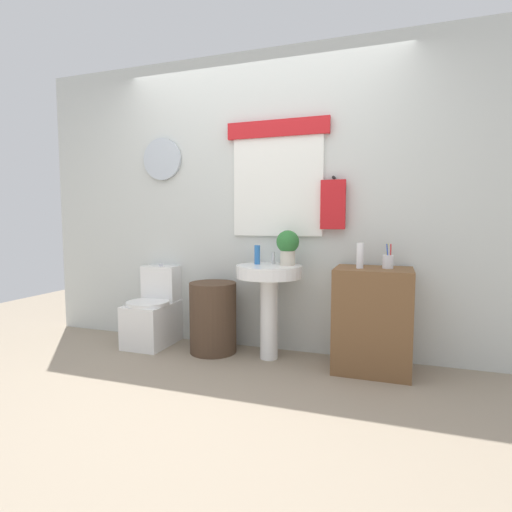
{
  "coord_description": "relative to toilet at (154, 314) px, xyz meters",
  "views": [
    {
      "loc": [
        1.13,
        -2.26,
        1.15
      ],
      "look_at": [
        0.08,
        0.8,
        0.86
      ],
      "focal_mm": 28.12,
      "sensor_mm": 36.0,
      "label": 1
    }
  ],
  "objects": [
    {
      "name": "toilet",
      "position": [
        0.0,
        0.0,
        0.0
      ],
      "size": [
        0.38,
        0.51,
        0.73
      ],
      "color": "white",
      "rests_on": "ground_plane"
    },
    {
      "name": "pedestal_sink",
      "position": [
        1.13,
        -0.03,
        0.32
      ],
      "size": [
        0.54,
        0.54,
        0.78
      ],
      "color": "white",
      "rests_on": "ground_plane"
    },
    {
      "name": "laundry_hamper",
      "position": [
        0.62,
        -0.03,
        0.03
      ],
      "size": [
        0.41,
        0.41,
        0.61
      ],
      "primitive_type": "cylinder",
      "color": "#4C3828",
      "rests_on": "ground_plane"
    },
    {
      "name": "potted_plant",
      "position": [
        1.27,
        0.03,
        0.66
      ],
      "size": [
        0.19,
        0.19,
        0.29
      ],
      "color": "beige",
      "rests_on": "pedestal_sink"
    },
    {
      "name": "lotion_bottle",
      "position": [
        1.85,
        -0.07,
        0.6
      ],
      "size": [
        0.05,
        0.05,
        0.19
      ],
      "primitive_type": "cylinder",
      "color": "white",
      "rests_on": "wooden_cabinet"
    },
    {
      "name": "ground_plane",
      "position": [
        0.95,
        -0.88,
        -0.28
      ],
      "size": [
        8.0,
        8.0,
        0.0
      ],
      "primitive_type": "plane",
      "color": "gray"
    },
    {
      "name": "faucet",
      "position": [
        1.13,
        0.09,
        0.55
      ],
      "size": [
        0.03,
        0.03,
        0.1
      ],
      "primitive_type": "cylinder",
      "color": "silver",
      "rests_on": "pedestal_sink"
    },
    {
      "name": "toothbrush_cup",
      "position": [
        2.05,
        -0.01,
        0.56
      ],
      "size": [
        0.08,
        0.08,
        0.19
      ],
      "color": "silver",
      "rests_on": "wooden_cabinet"
    },
    {
      "name": "wooden_cabinet",
      "position": [
        1.95,
        -0.03,
        0.11
      ],
      "size": [
        0.57,
        0.44,
        0.79
      ],
      "primitive_type": "cube",
      "color": "brown",
      "rests_on": "ground_plane"
    },
    {
      "name": "back_wall",
      "position": [
        0.95,
        0.26,
        1.03
      ],
      "size": [
        4.4,
        0.18,
        2.6
      ],
      "color": "silver",
      "rests_on": "ground_plane"
    },
    {
      "name": "soap_bottle",
      "position": [
        1.01,
        0.02,
        0.58
      ],
      "size": [
        0.05,
        0.05,
        0.16
      ],
      "primitive_type": "cylinder",
      "color": "#2D6BB7",
      "rests_on": "pedestal_sink"
    }
  ]
}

